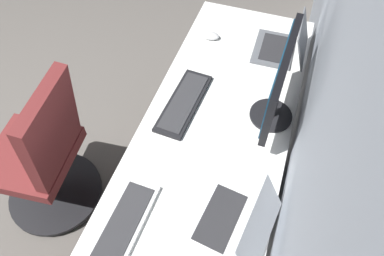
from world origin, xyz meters
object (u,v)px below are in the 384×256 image
Objects in this scene: office_chair at (45,159)px; monitor_primary at (279,82)px; keyboard_main at (121,229)px; mouse_main at (210,36)px; laptop_center at (285,45)px; keyboard_spare at (184,103)px; drawer_pedestal at (208,195)px; laptop_leftmost at (235,221)px.

monitor_primary is at bearing 112.22° from office_chair.
mouse_main is at bearing -179.76° from keyboard_main.
office_chair is (0.90, -1.04, -0.32)m from laptop_center.
office_chair reaches higher than keyboard_spare.
drawer_pedestal is 0.90m from laptop_center.
keyboard_spare is at bearing -81.72° from monitor_primary.
office_chair reaches higher than keyboard_main.
office_chair is (0.13, -0.86, 0.11)m from drawer_pedestal.
office_chair is at bearing -97.82° from laptop_leftmost.
office_chair is (-0.14, -1.03, -0.32)m from laptop_leftmost.
monitor_primary is 1.24× the size of keyboard_main.
laptop_center is 0.42m from mouse_main.
office_chair is (0.43, -1.06, -0.50)m from monitor_primary.
monitor_primary is 0.66m from mouse_main.
drawer_pedestal is 0.88m from office_chair.
mouse_main is at bearing -177.55° from keyboard_spare.
office_chair is at bearing -81.51° from drawer_pedestal.
mouse_main is (-1.18, -0.00, 0.01)m from keyboard_main.
drawer_pedestal is at bearing 41.02° from keyboard_spare.
keyboard_spare is at bearing -138.98° from drawer_pedestal.
office_chair reaches higher than drawer_pedestal.
drawer_pedestal is 2.41× the size of laptop_center.
laptop_leftmost is 0.83× the size of keyboard_main.
keyboard_main is at bearing -1.46° from keyboard_spare.
keyboard_main is at bearing -30.44° from monitor_primary.
keyboard_main is 0.75m from office_chair.
office_chair is at bearing -49.20° from laptop_center.
monitor_primary is 1.25m from office_chair.
drawer_pedestal is 0.72× the size of office_chair.
laptop_leftmost is 1.09m from office_chair.
office_chair is at bearing -67.78° from monitor_primary.
keyboard_main reaches higher than drawer_pedestal.
laptop_leftmost is at bearing 111.09° from keyboard_main.
laptop_center is 1.41m from office_chair.
keyboard_main is 0.44× the size of office_chair.
drawer_pedestal is at bearing -33.23° from monitor_primary.
drawer_pedestal is 1.64× the size of keyboard_main.
monitor_primary is 1.23× the size of keyboard_spare.
keyboard_spare is at bearing -143.13° from laptop_leftmost.
monitor_primary reaches higher than laptop_center.
monitor_primary is 0.60m from laptop_leftmost.
laptop_center is at bearing 166.79° from drawer_pedestal.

